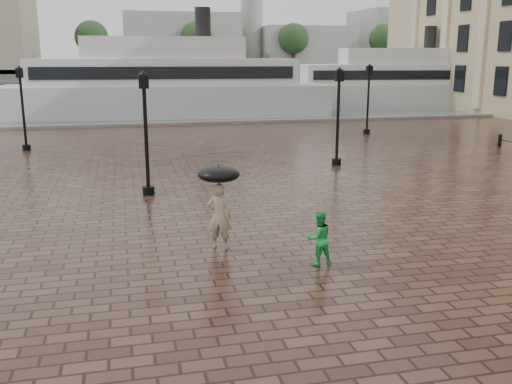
% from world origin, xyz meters
% --- Properties ---
extents(ground, '(300.00, 300.00, 0.00)m').
position_xyz_m(ground, '(0.00, 0.00, 0.00)').
color(ground, '#361F18').
rests_on(ground, ground).
extents(harbour_water, '(240.00, 240.00, 0.00)m').
position_xyz_m(harbour_water, '(0.00, 92.00, 0.00)').
color(harbour_water, '#485357').
rests_on(harbour_water, ground).
extents(quay_edge, '(80.00, 0.60, 0.30)m').
position_xyz_m(quay_edge, '(0.00, 32.00, 0.00)').
color(quay_edge, slate).
rests_on(quay_edge, ground).
extents(far_shore, '(300.00, 60.00, 2.00)m').
position_xyz_m(far_shore, '(0.00, 160.00, 1.00)').
color(far_shore, '#4C4C47').
rests_on(far_shore, ground).
extents(distant_skyline, '(102.50, 22.00, 33.00)m').
position_xyz_m(distant_skyline, '(48.14, 150.00, 9.45)').
color(distant_skyline, gray).
rests_on(distant_skyline, ground).
extents(far_trees, '(188.00, 8.00, 13.50)m').
position_xyz_m(far_trees, '(0.00, 138.00, 9.42)').
color(far_trees, '#2D2119').
rests_on(far_trees, ground).
extents(street_lamps, '(21.44, 14.44, 4.40)m').
position_xyz_m(street_lamps, '(-1.50, 17.50, 2.33)').
color(street_lamps, black).
rests_on(street_lamps, ground).
extents(adult_pedestrian, '(0.77, 0.65, 1.80)m').
position_xyz_m(adult_pedestrian, '(-4.45, 3.31, 0.90)').
color(adult_pedestrian, tan).
rests_on(adult_pedestrian, ground).
extents(child_pedestrian, '(0.73, 0.60, 1.38)m').
position_xyz_m(child_pedestrian, '(-2.29, 1.55, 0.69)').
color(child_pedestrian, green).
rests_on(child_pedestrian, ground).
extents(ferry_near, '(27.81, 8.73, 8.98)m').
position_xyz_m(ferry_near, '(-3.02, 38.56, 2.70)').
color(ferry_near, silver).
rests_on(ferry_near, ground).
extents(ferry_far, '(24.64, 9.32, 7.89)m').
position_xyz_m(ferry_far, '(20.35, 41.89, 2.37)').
color(ferry_far, silver).
rests_on(ferry_far, ground).
extents(umbrella, '(1.10, 1.10, 1.17)m').
position_xyz_m(umbrella, '(-4.45, 3.31, 2.03)').
color(umbrella, black).
rests_on(umbrella, ground).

